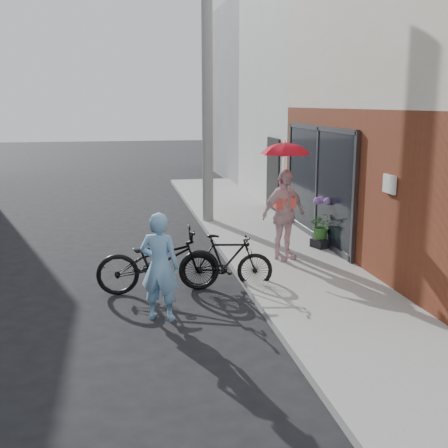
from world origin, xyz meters
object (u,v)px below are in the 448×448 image
object	(u,v)px
utility_pole	(207,87)
bike_right	(227,261)
bike_left	(159,261)
officer	(160,267)
kimono_woman	(284,215)
planter	(321,243)

from	to	relation	value
utility_pole	bike_right	distance (m)	5.99
utility_pole	bike_left	size ratio (longest dim) A/B	3.42
utility_pole	bike_right	size ratio (longest dim) A/B	4.47
bike_right	bike_left	bearing A→B (deg)	99.61
bike_left	bike_right	size ratio (longest dim) A/B	1.31
officer	bike_left	bearing A→B (deg)	-70.13
bike_right	kimono_woman	distance (m)	1.87
officer	bike_right	world-z (taller)	officer
officer	bike_right	distance (m)	1.77
bike_right	planter	bearing A→B (deg)	-42.41
bike_left	planter	bearing A→B (deg)	-62.89
officer	bike_left	distance (m)	1.25
kimono_woman	bike_left	bearing A→B (deg)	-179.64
officer	kimono_woman	distance (m)	3.53
officer	planter	xyz separation A→B (m)	(3.63, 3.13, -0.59)
officer	kimono_woman	size ratio (longest dim) A/B	0.91
planter	utility_pole	bearing A→B (deg)	120.35
utility_pole	bike_right	world-z (taller)	utility_pole
officer	kimono_woman	xyz separation A→B (m)	(2.57, 2.41, 0.20)
utility_pole	bike_right	xyz separation A→B (m)	(-0.50, -5.14, -3.03)
officer	planter	distance (m)	4.82
bike_right	kimono_woman	size ratio (longest dim) A/B	0.89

